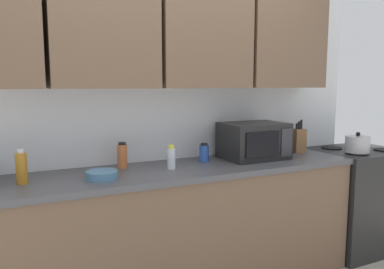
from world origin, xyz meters
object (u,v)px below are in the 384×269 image
Objects in this scene: stove_range at (355,198)px; kettle at (357,144)px; bottle_amber_vinegar at (22,168)px; microwave at (254,141)px; bottle_spice_jar at (122,156)px; bottle_blue_cleaner at (204,153)px; bottle_clear_tall at (171,158)px; knife_block at (298,140)px; bowl_ceramic_small at (102,175)px.

kettle is (-0.17, -0.14, 0.53)m from stove_range.
bottle_amber_vinegar is at bearing 179.55° from stove_range.
bottle_spice_jar is at bearing 173.91° from microwave.
bottle_amber_vinegar is at bearing -178.29° from microwave.
microwave reaches higher than bottle_blue_cleaner.
stove_range is 1.87m from bottle_clear_tall.
bottle_clear_tall is (0.29, -0.17, -0.01)m from bottle_spice_jar.
bottle_clear_tall reaches higher than stove_range.
bottle_clear_tall is (-0.32, -0.12, 0.01)m from bottle_blue_cleaner.
kettle is 2.56m from bottle_amber_vinegar.
bottle_spice_jar reaches higher than bottle_clear_tall.
kettle is 0.49m from knife_block.
bottle_blue_cleaner is at bearing 171.61° from microwave.
knife_block is at bearing 0.41° from bottle_blue_cleaner.
knife_block is 1.52m from bottle_spice_jar.
stove_range is at bearing 1.65° from bowl_ceramic_small.
knife_block is at bearing 145.17° from kettle.
bottle_amber_vinegar reaches higher than bottle_spice_jar.
bottle_clear_tall is (-1.79, 0.01, 0.53)m from stove_range.
stove_range is at bearing -4.92° from bottle_spice_jar.
microwave is 2.47× the size of bowl_ceramic_small.
bottle_blue_cleaner is (-0.40, 0.06, -0.07)m from microwave.
stove_range is 6.56× the size of bottle_blue_cleaner.
bottle_blue_cleaner is at bearing 21.38° from bottle_clear_tall.
microwave is (-0.90, 0.21, 0.06)m from kettle.
kettle is at bearing -140.53° from stove_range.
knife_block is at bearing -1.60° from bottle_spice_jar.
bottle_clear_tall is at bearing -0.94° from bottle_amber_vinegar.
bottle_spice_jar is (-0.61, 0.05, 0.02)m from bottle_blue_cleaner.
bottle_clear_tall is 0.81× the size of bottle_amber_vinegar.
knife_block reaches higher than kettle.
microwave reaches higher than bowl_ceramic_small.
microwave is 1.02m from bottle_spice_jar.
bottle_clear_tall is 0.94m from bottle_amber_vinegar.
stove_range is at bearing -0.45° from bottle_amber_vinegar.
bowl_ceramic_small is (-0.81, -0.20, -0.04)m from bottle_blue_cleaner.
microwave reaches higher than bottle_amber_vinegar.
bottle_clear_tall is (-1.22, -0.13, -0.03)m from knife_block.
bottle_blue_cleaner is at bearing 168.27° from kettle.
bowl_ceramic_small is (-0.20, -0.25, -0.06)m from bottle_spice_jar.
bottle_blue_cleaner is 0.83m from bowl_ceramic_small.
microwave is 0.51m from knife_block.
bottle_amber_vinegar is (-0.64, -0.16, 0.01)m from bottle_spice_jar.
microwave reaches higher than bottle_clear_tall.
bowl_ceramic_small is (-1.72, -0.20, -0.08)m from knife_block.
kettle is at bearing -11.73° from bottle_blue_cleaner.
stove_range is at bearing 39.47° from kettle.
bowl_ceramic_small is (0.44, -0.09, -0.07)m from bottle_amber_vinegar.
microwave is 1.66m from bottle_amber_vinegar.
bottle_amber_vinegar reaches higher than bottle_blue_cleaner.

